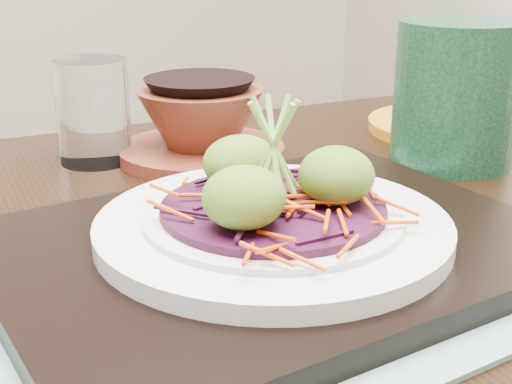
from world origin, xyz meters
TOP-DOWN VIEW (x-y plane):
  - dining_table at (-0.01, -0.10)m, footprint 1.20×0.90m
  - placemat at (0.02, -0.16)m, footprint 0.44×0.35m
  - serving_tray at (0.02, -0.16)m, footprint 0.38×0.30m
  - white_plate at (0.02, -0.16)m, footprint 0.24×0.24m
  - cabbage_bed at (0.02, -0.16)m, footprint 0.15×0.15m
  - carrot_julienne at (0.02, -0.16)m, footprint 0.19×0.19m
  - guacamole_scoops at (0.02, -0.16)m, footprint 0.13×0.12m
  - scallion_garnish at (0.02, -0.16)m, footprint 0.06×0.06m
  - water_glass at (0.01, 0.13)m, footprint 0.09×0.09m
  - terracotta_bowl_set at (0.10, 0.08)m, footprint 0.21×0.21m
  - yellow_plate at (0.39, 0.01)m, footprint 0.22×0.22m
  - green_jar at (0.30, -0.07)m, footprint 0.14×0.14m

SIDE VIEW (x-z plane):
  - dining_table at x=-0.01m, z-range 0.25..0.94m
  - placemat at x=0.02m, z-range 0.68..0.69m
  - yellow_plate at x=0.39m, z-range 0.68..0.70m
  - serving_tray at x=0.02m, z-range 0.69..0.70m
  - white_plate at x=0.02m, z-range 0.70..0.72m
  - terracotta_bowl_set at x=0.10m, z-range 0.68..0.75m
  - cabbage_bed at x=0.02m, z-range 0.72..0.73m
  - carrot_julienne at x=0.02m, z-range 0.73..0.74m
  - water_glass at x=0.01m, z-range 0.68..0.79m
  - guacamole_scoops at x=0.02m, z-range 0.73..0.77m
  - green_jar at x=0.30m, z-range 0.68..0.82m
  - scallion_garnish at x=0.02m, z-range 0.72..0.81m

